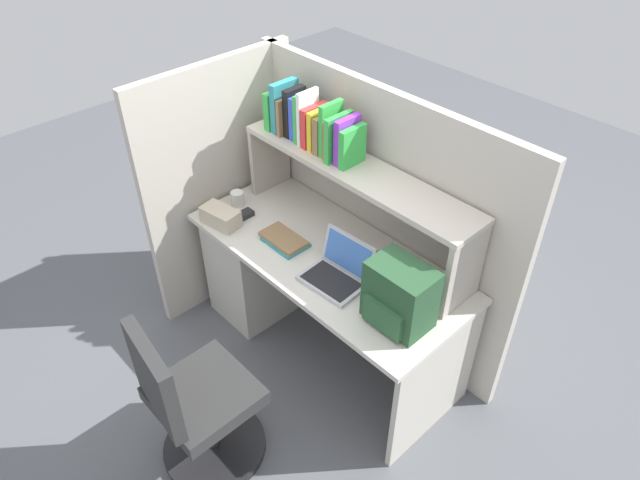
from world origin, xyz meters
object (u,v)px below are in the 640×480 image
Objects in this scene: office_chair at (195,408)px; laptop at (338,271)px; computer_mouse at (244,215)px; paper_cup at (237,198)px; backpack at (399,296)px; tissue_box at (221,217)px.

laptop is at bearing -87.66° from office_chair.
computer_mouse is 1.18× the size of paper_cup.
paper_cup is at bearing 178.57° from laptop.
paper_cup reaches higher than computer_mouse.
paper_cup is 0.09× the size of office_chair.
laptop is at bearing 179.78° from backpack.
paper_cup is at bearing 178.95° from backpack.
tissue_box is 0.24× the size of office_chair.
backpack is at bearing 0.63° from computer_mouse.
laptop reaches higher than computer_mouse.
tissue_box is 1.06m from office_chair.
computer_mouse is 0.14m from tissue_box.
computer_mouse is 0.14m from paper_cup.
tissue_box is (-0.78, -0.16, -0.00)m from laptop.
laptop is at bearing 1.90° from tissue_box.
paper_cup is at bearing 158.64° from computer_mouse.
paper_cup is (-1.25, 0.02, -0.11)m from backpack.
computer_mouse is at bearing -44.04° from office_chair.
backpack is 3.07× the size of computer_mouse.
tissue_box is at bearing -106.16° from computer_mouse.
tissue_box is at bearing -172.26° from backpack.
computer_mouse is at bearing 64.68° from tissue_box.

